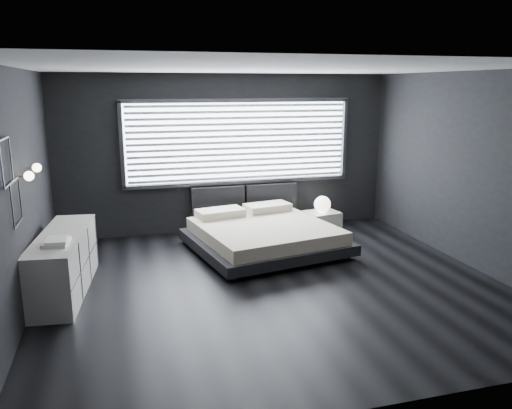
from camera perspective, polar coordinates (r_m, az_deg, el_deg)
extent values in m
plane|color=black|center=(6.78, 1.93, -9.05)|extent=(6.00, 6.00, 0.00)
plane|color=silver|center=(6.27, 2.14, 15.33)|extent=(6.00, 6.00, 0.00)
cube|color=black|center=(9.00, -3.23, 5.82)|extent=(6.00, 0.04, 2.80)
cube|color=black|center=(3.92, 14.17, -4.73)|extent=(6.00, 0.04, 2.80)
cube|color=black|center=(6.20, -25.50, 1.01)|extent=(0.04, 5.50, 2.80)
cube|color=black|center=(7.81, 23.59, 3.53)|extent=(0.04, 5.50, 2.80)
cube|color=white|center=(9.00, -1.97, 7.18)|extent=(4.00, 0.02, 1.38)
cube|color=#47474C|center=(8.73, -15.14, 6.53)|extent=(0.06, 0.08, 1.48)
cube|color=#47474C|center=(9.65, 10.04, 7.41)|extent=(0.06, 0.08, 1.48)
cube|color=#47474C|center=(8.92, -1.96, 11.82)|extent=(4.14, 0.08, 0.06)
cube|color=#47474C|center=(9.08, -1.89, 2.58)|extent=(4.14, 0.08, 0.06)
cube|color=silver|center=(8.95, -1.88, 7.14)|extent=(3.94, 0.03, 1.32)
cube|color=black|center=(9.00, -4.37, 0.43)|extent=(0.96, 0.16, 0.52)
cube|color=black|center=(9.24, 1.72, 0.81)|extent=(0.96, 0.16, 0.52)
cylinder|color=silver|center=(6.20, -25.15, 2.94)|extent=(0.10, 0.02, 0.02)
sphere|color=#FFE5B7|center=(6.19, -24.52, 2.99)|extent=(0.11, 0.11, 0.11)
cylinder|color=silver|center=(6.78, -24.35, 3.83)|extent=(0.10, 0.02, 0.02)
sphere|color=#FFE5B7|center=(6.77, -23.77, 3.87)|extent=(0.11, 0.11, 0.11)
cube|color=#47474C|center=(5.56, -26.89, 6.70)|extent=(0.01, 0.46, 0.02)
cube|color=#47474C|center=(5.62, -26.39, 2.05)|extent=(0.01, 0.46, 0.02)
cube|color=#47474C|center=(5.81, -26.22, 4.71)|extent=(0.01, 0.02, 0.46)
cube|color=#47474C|center=(5.36, -27.09, 3.99)|extent=(0.01, 0.02, 0.46)
cube|color=#47474C|center=(5.86, -25.94, 2.42)|extent=(0.01, 0.46, 0.02)
cube|color=#47474C|center=(5.96, -25.49, -1.92)|extent=(0.01, 0.46, 0.02)
cube|color=#47474C|center=(6.13, -25.36, 0.71)|extent=(0.01, 0.02, 0.46)
cube|color=#47474C|center=(5.69, -26.10, -0.28)|extent=(0.01, 0.02, 0.46)
cube|color=black|center=(6.94, -2.77, -8.16)|extent=(0.14, 0.14, 0.08)
cube|color=black|center=(7.84, 10.10, -5.78)|extent=(0.14, 0.14, 0.08)
cube|color=black|center=(8.43, -7.40, -4.28)|extent=(0.14, 0.14, 0.08)
cube|color=black|center=(9.19, 3.85, -2.71)|extent=(0.14, 0.14, 0.08)
cube|color=black|center=(8.00, 1.02, -4.25)|extent=(2.55, 2.47, 0.16)
cube|color=beige|center=(7.95, 1.03, -3.02)|extent=(2.29, 2.29, 0.20)
cube|color=beige|center=(8.41, -4.12, -0.97)|extent=(0.84, 0.56, 0.13)
cube|color=beige|center=(8.78, 1.31, -0.32)|extent=(0.84, 0.56, 0.13)
cube|color=white|center=(9.23, 7.50, -1.86)|extent=(0.66, 0.58, 0.34)
sphere|color=white|center=(9.13, 7.59, 0.03)|extent=(0.30, 0.30, 0.30)
cube|color=white|center=(6.87, -21.09, -6.23)|extent=(0.74, 1.97, 0.77)
cube|color=#47474C|center=(6.82, -18.84, -6.19)|extent=(0.22, 1.89, 0.75)
cube|color=white|center=(6.34, -21.86, -4.06)|extent=(0.31, 0.39, 0.04)
cube|color=white|center=(6.31, -21.82, -3.79)|extent=(0.24, 0.32, 0.03)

